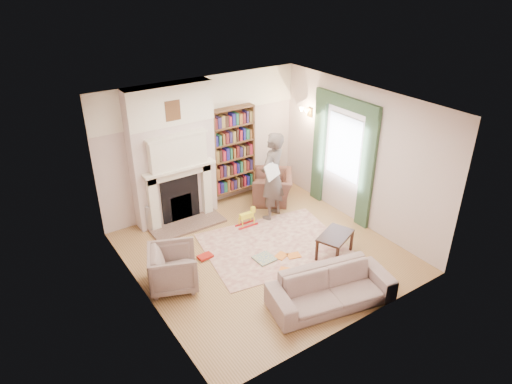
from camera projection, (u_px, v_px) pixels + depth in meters
floor at (264, 252)px, 8.43m from camera, size 4.50×4.50×0.00m
ceiling at (265, 105)px, 7.14m from camera, size 4.50×4.50×0.00m
wall_back at (202, 145)px, 9.44m from camera, size 4.50×0.00×4.50m
wall_front at (359, 246)px, 6.12m from camera, size 4.50×0.00×4.50m
wall_left at (138, 223)px, 6.67m from camera, size 0.00×4.50×4.50m
wall_right at (359, 156)px, 8.90m from camera, size 0.00×4.50×4.50m
fireplace at (173, 156)px, 8.93m from camera, size 1.70×0.58×2.80m
bookcase at (233, 150)px, 9.77m from camera, size 1.00×0.24×1.85m
window at (344, 148)px, 9.16m from camera, size 0.02×0.90×1.30m
curtain_left at (367, 171)px, 8.74m from camera, size 0.07×0.32×2.40m
curtain_right at (319, 149)px, 9.77m from camera, size 0.07×0.32×2.40m
pelmet at (347, 103)px, 8.71m from camera, size 0.09×1.70×0.24m
wall_sconce at (303, 114)px, 9.66m from camera, size 0.20×0.24×0.24m
rug at (273, 245)px, 8.63m from camera, size 2.80×2.32×0.01m
armchair_reading at (273, 187)px, 10.12m from camera, size 1.25×1.28×0.63m
armchair_left at (173, 268)px, 7.42m from camera, size 1.01×0.99×0.71m
sofa at (331, 288)px, 7.07m from camera, size 2.07×1.16×0.57m
man_reading at (272, 176)px, 9.17m from camera, size 0.80×0.69×1.86m
newspaper at (272, 170)px, 8.84m from camera, size 0.46×0.31×0.30m
coffee_table at (335, 245)px, 8.24m from camera, size 0.82×0.69×0.45m
paraffin_heater at (152, 217)px, 9.02m from camera, size 0.25×0.25×0.55m
rocking_horse at (247, 217)px, 9.16m from camera, size 0.46×0.20×0.39m
board_game at (264, 258)px, 8.21m from camera, size 0.35×0.35×0.03m
game_box_lid at (205, 256)px, 8.25m from camera, size 0.28×0.20×0.04m
comic_annuals at (286, 261)px, 8.16m from camera, size 0.72×0.68×0.02m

